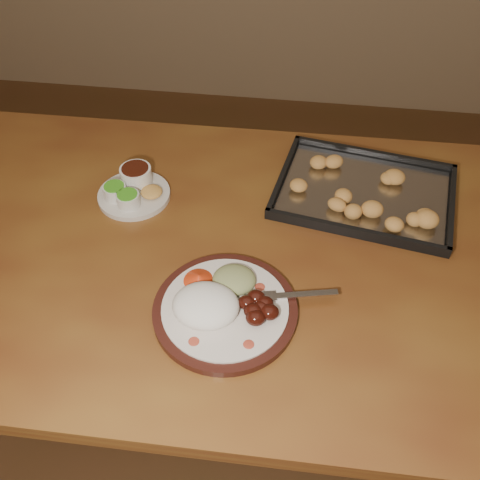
# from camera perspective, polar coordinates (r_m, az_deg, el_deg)

# --- Properties ---
(ground) EXTENTS (4.00, 4.00, 0.00)m
(ground) POSITION_cam_1_polar(r_m,az_deg,el_deg) (1.74, -3.95, -21.90)
(ground) COLOR brown
(ground) RESTS_ON ground
(dining_table) EXTENTS (1.51, 0.92, 0.75)m
(dining_table) POSITION_cam_1_polar(r_m,az_deg,el_deg) (1.25, -1.99, -3.68)
(dining_table) COLOR brown
(dining_table) RESTS_ON ground
(dinner_plate) EXTENTS (0.36, 0.28, 0.07)m
(dinner_plate) POSITION_cam_1_polar(r_m,az_deg,el_deg) (1.05, -1.88, -6.96)
(dinner_plate) COLOR black
(dinner_plate) RESTS_ON dining_table
(condiment_saucer) EXTENTS (0.17, 0.17, 0.06)m
(condiment_saucer) POSITION_cam_1_polar(r_m,az_deg,el_deg) (1.31, -11.36, 5.35)
(condiment_saucer) COLOR beige
(condiment_saucer) RESTS_ON dining_table
(baking_tray) EXTENTS (0.46, 0.37, 0.04)m
(baking_tray) POSITION_cam_1_polar(r_m,az_deg,el_deg) (1.32, 13.14, 5.15)
(baking_tray) COLOR black
(baking_tray) RESTS_ON dining_table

